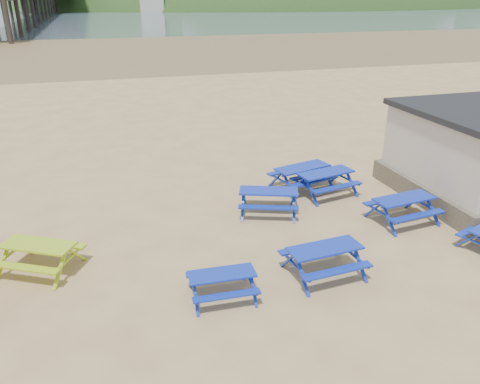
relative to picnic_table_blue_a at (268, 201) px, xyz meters
name	(u,v)px	position (x,y,z in m)	size (l,w,h in m)	color
ground	(235,245)	(-1.69, -1.80, -0.40)	(400.00, 400.00, 0.00)	tan
wet_sand	(118,48)	(-1.69, 53.20, -0.40)	(400.00, 400.00, 0.00)	brown
sea	(98,13)	(-1.69, 168.20, -0.39)	(400.00, 400.00, 0.00)	#495B69
picnic_table_blue_a	(268,201)	(0.00, 0.00, 0.00)	(2.34, 2.12, 0.80)	#0B23AA
picnic_table_blue_b	(325,183)	(2.50, 0.88, 0.03)	(2.31, 2.00, 0.85)	#0B23AA
picnic_table_blue_c	(302,177)	(1.91, 1.61, 0.03)	(2.41, 2.12, 0.87)	#0B23AA
picnic_table_blue_d	(222,285)	(-2.67, -4.10, -0.07)	(1.65, 1.36, 0.67)	#0B23AA
picnic_table_blue_e	(324,261)	(0.09, -3.91, 0.00)	(2.02, 1.68, 0.80)	#0B23AA
picnic_table_yellow	(40,257)	(-6.93, -1.59, 0.00)	(2.40, 2.26, 0.79)	#B2C80C
headland_town	(277,27)	(88.31, 227.88, -10.31)	(264.00, 144.00, 108.00)	#2D4C1E
picnic_table_blue_g	(403,210)	(3.86, -1.86, 0.01)	(2.12, 1.78, 0.82)	#0B23AA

